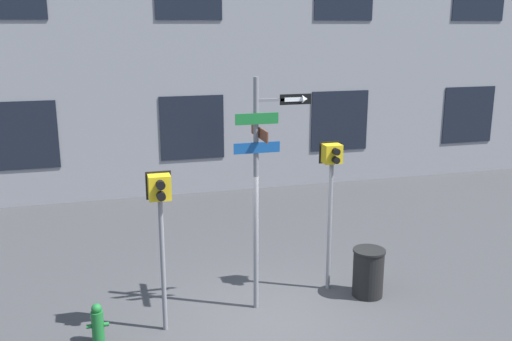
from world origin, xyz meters
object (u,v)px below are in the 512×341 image
(street_sign_pole, at_px, (261,174))
(pedestrian_signal_right, at_px, (331,177))
(fire_hydrant, at_px, (98,324))
(trash_bin, at_px, (368,272))
(pedestrian_signal_left, at_px, (160,207))

(street_sign_pole, distance_m, pedestrian_signal_right, 1.55)
(fire_hydrant, xyz_separation_m, trash_bin, (5.00, 0.35, 0.14))
(pedestrian_signal_left, height_order, trash_bin, pedestrian_signal_left)
(pedestrian_signal_left, distance_m, fire_hydrant, 2.16)
(pedestrian_signal_right, bearing_deg, fire_hydrant, -169.43)
(fire_hydrant, distance_m, trash_bin, 5.01)
(street_sign_pole, height_order, pedestrian_signal_left, street_sign_pole)
(pedestrian_signal_left, bearing_deg, street_sign_pole, 10.73)
(pedestrian_signal_left, height_order, pedestrian_signal_right, pedestrian_signal_right)
(pedestrian_signal_left, xyz_separation_m, fire_hydrant, (-1.10, -0.11, -1.86))
(street_sign_pole, distance_m, trash_bin, 2.95)
(street_sign_pole, bearing_deg, trash_bin, -2.69)
(pedestrian_signal_left, bearing_deg, fire_hydrant, -174.15)
(fire_hydrant, bearing_deg, pedestrian_signal_right, 10.57)
(fire_hydrant, bearing_deg, pedestrian_signal_left, 5.85)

